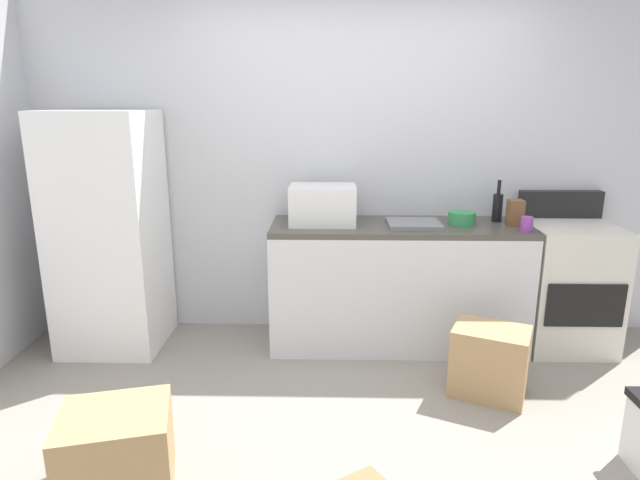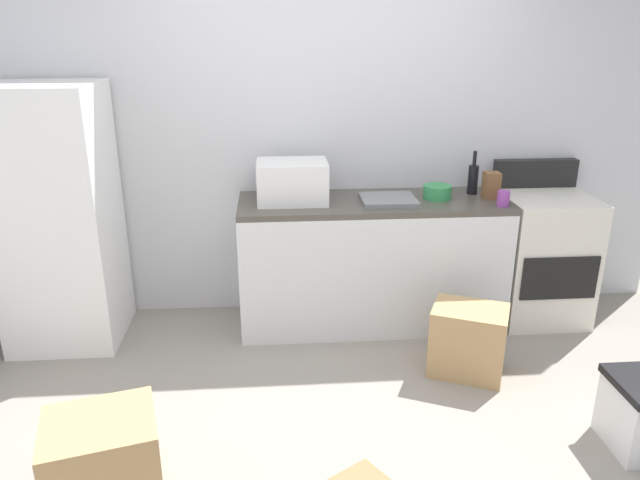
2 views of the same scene
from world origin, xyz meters
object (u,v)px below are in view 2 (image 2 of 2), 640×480
knife_block (491,185)px  coffee_mug (503,198)px  cardboard_box_large (468,340)px  microwave (292,182)px  mixing_bowl (437,192)px  wine_bottle (473,178)px  refrigerator (58,218)px  stove_oven (541,255)px  cardboard_box_small (103,458)px

knife_block → coffee_mug: bearing=-83.7°
cardboard_box_large → microwave: bearing=144.7°
knife_block → mixing_bowl: (-0.36, 0.03, -0.04)m
coffee_mug → cardboard_box_large: coffee_mug is taller
wine_bottle → mixing_bowl: wine_bottle is taller
coffee_mug → knife_block: bearing=96.3°
refrigerator → mixing_bowl: (2.49, 0.06, 0.10)m
refrigerator → stove_oven: 3.29m
stove_oven → coffee_mug: (-0.40, -0.20, 0.48)m
microwave → coffee_mug: 1.38m
knife_block → cardboard_box_large: 1.09m
microwave → wine_bottle: (1.25, 0.10, -0.03)m
refrigerator → cardboard_box_small: bearing=-68.6°
stove_oven → mixing_bowl: bearing=179.7°
cardboard_box_small → stove_oven: bearing=30.7°
knife_block → mixing_bowl: 0.36m
knife_block → cardboard_box_small: size_ratio=0.37×
wine_bottle → cardboard_box_large: (-0.23, -0.82, -0.80)m
refrigerator → cardboard_box_small: (0.60, -1.53, -0.65)m
stove_oven → microwave: size_ratio=2.39×
refrigerator → mixing_bowl: bearing=1.4°
microwave → mixing_bowl: (0.98, -0.00, -0.09)m
cardboard_box_large → coffee_mug: bearing=57.0°
microwave → wine_bottle: wine_bottle is taller
stove_oven → cardboard_box_large: 1.06m
microwave → mixing_bowl: size_ratio=2.42×
mixing_bowl → cardboard_box_small: mixing_bowl is taller
cardboard_box_large → mixing_bowl: bearing=93.6°
microwave → mixing_bowl: bearing=-0.2°
coffee_mug → microwave: bearing=171.1°
microwave → knife_block: (1.34, -0.03, -0.05)m
microwave → cardboard_box_small: size_ratio=0.96×
knife_block → cardboard_box_large: bearing=-114.3°
stove_oven → coffee_mug: bearing=-153.1°
microwave → cardboard_box_large: size_ratio=1.06×
cardboard_box_small → mixing_bowl: bearing=40.1°
stove_oven → wine_bottle: size_ratio=3.67×
wine_bottle → cardboard_box_large: 1.17m
refrigerator → cardboard_box_small: size_ratio=3.50×
microwave → cardboard_box_large: microwave is taller
cardboard_box_small → cardboard_box_large: bearing=24.2°
wine_bottle → knife_block: (0.09, -0.13, -0.02)m
refrigerator → cardboard_box_small: 1.77m
refrigerator → microwave: refrigerator is taller
stove_oven → cardboard_box_large: bearing=-135.7°
cardboard_box_small → coffee_mug: bearing=31.4°
cardboard_box_large → cardboard_box_small: 2.12m
mixing_bowl → cardboard_box_large: mixing_bowl is taller
refrigerator → knife_block: bearing=0.6°
wine_bottle → cardboard_box_large: wine_bottle is taller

